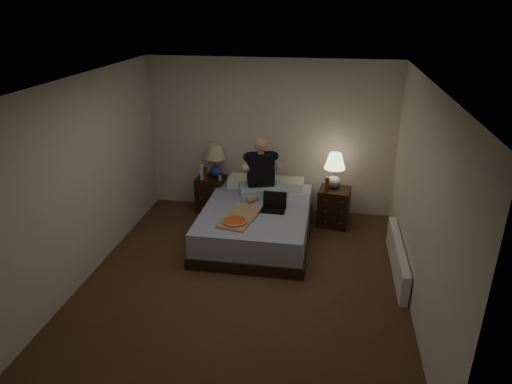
% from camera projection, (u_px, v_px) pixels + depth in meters
% --- Properties ---
extents(floor, '(4.00, 4.50, 0.00)m').
position_uv_depth(floor, '(244.00, 280.00, 5.81)').
color(floor, '#523A23').
rests_on(floor, ground).
extents(ceiling, '(4.00, 4.50, 0.00)m').
position_uv_depth(ceiling, '(242.00, 82.00, 4.84)').
color(ceiling, white).
rests_on(ceiling, ground).
extents(wall_back, '(4.00, 0.00, 2.50)m').
position_uv_depth(wall_back, '(270.00, 137.00, 7.37)').
color(wall_back, silver).
rests_on(wall_back, ground).
extents(wall_front, '(4.00, 0.00, 2.50)m').
position_uv_depth(wall_front, '(184.00, 309.00, 3.28)').
color(wall_front, silver).
rests_on(wall_front, ground).
extents(wall_left, '(0.00, 4.50, 2.50)m').
position_uv_depth(wall_left, '(84.00, 180.00, 5.63)').
color(wall_left, silver).
rests_on(wall_left, ground).
extents(wall_right, '(0.00, 4.50, 2.50)m').
position_uv_depth(wall_right, '(421.00, 202.00, 5.02)').
color(wall_right, silver).
rests_on(wall_right, ground).
extents(bed, '(1.51, 2.02, 0.50)m').
position_uv_depth(bed, '(256.00, 223.00, 6.76)').
color(bed, '#5366A7').
rests_on(bed, floor).
extents(nightstand_left, '(0.47, 0.43, 0.59)m').
position_uv_depth(nightstand_left, '(211.00, 194.00, 7.65)').
color(nightstand_left, black).
rests_on(nightstand_left, floor).
extents(nightstand_right, '(0.52, 0.48, 0.60)m').
position_uv_depth(nightstand_right, '(334.00, 207.00, 7.15)').
color(nightstand_right, black).
rests_on(nightstand_right, floor).
extents(lamp_left, '(0.34, 0.34, 0.56)m').
position_uv_depth(lamp_left, '(216.00, 161.00, 7.46)').
color(lamp_left, navy).
rests_on(lamp_left, nightstand_left).
extents(lamp_right, '(0.39, 0.39, 0.56)m').
position_uv_depth(lamp_right, '(334.00, 171.00, 6.98)').
color(lamp_right, gray).
rests_on(lamp_right, nightstand_right).
extents(water_bottle, '(0.07, 0.07, 0.25)m').
position_uv_depth(water_bottle, '(202.00, 172.00, 7.41)').
color(water_bottle, silver).
rests_on(water_bottle, nightstand_left).
extents(soda_can, '(0.07, 0.07, 0.10)m').
position_uv_depth(soda_can, '(220.00, 178.00, 7.37)').
color(soda_can, beige).
rests_on(soda_can, nightstand_left).
extents(beer_bottle_left, '(0.06, 0.06, 0.23)m').
position_uv_depth(beer_bottle_left, '(206.00, 174.00, 7.37)').
color(beer_bottle_left, '#4E230B').
rests_on(beer_bottle_left, nightstand_left).
extents(beer_bottle_right, '(0.06, 0.06, 0.23)m').
position_uv_depth(beer_bottle_right, '(327.00, 184.00, 6.92)').
color(beer_bottle_right, '#61290D').
rests_on(beer_bottle_right, nightstand_right).
extents(person, '(0.78, 0.69, 0.93)m').
position_uv_depth(person, '(261.00, 167.00, 6.87)').
color(person, black).
rests_on(person, bed).
extents(laptop, '(0.35, 0.29, 0.24)m').
position_uv_depth(laptop, '(273.00, 203.00, 6.50)').
color(laptop, black).
rests_on(laptop, bed).
extents(pizza_box, '(0.54, 0.82, 0.08)m').
position_uv_depth(pizza_box, '(235.00, 222.00, 6.13)').
color(pizza_box, tan).
rests_on(pizza_box, bed).
extents(radiator, '(0.10, 1.60, 0.40)m').
position_uv_depth(radiator, '(397.00, 257.00, 5.95)').
color(radiator, white).
rests_on(radiator, floor).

